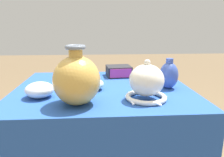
# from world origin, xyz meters

# --- Properties ---
(display_table) EXTENTS (0.92, 0.78, 0.76)m
(display_table) POSITION_xyz_m (0.00, -0.02, 0.67)
(display_table) COLOR olive
(display_table) RESTS_ON ground_plane
(vase_tall_bulbous) EXTENTS (0.20, 0.20, 0.25)m
(vase_tall_bulbous) POSITION_xyz_m (-0.11, -0.25, 0.87)
(vase_tall_bulbous) COLOR gold
(vase_tall_bulbous) RESTS_ON display_table
(vase_dome_bell) EXTENTS (0.19, 0.20, 0.19)m
(vase_dome_bell) POSITION_xyz_m (0.19, -0.21, 0.84)
(vase_dome_bell) COLOR white
(vase_dome_bell) RESTS_ON display_table
(mosaic_tile_box) EXTENTS (0.17, 0.15, 0.07)m
(mosaic_tile_box) POSITION_xyz_m (0.11, 0.25, 0.80)
(mosaic_tile_box) COLOR #232328
(mosaic_tile_box) RESTS_ON display_table
(jar_round_cobalt) EXTENTS (0.10, 0.10, 0.16)m
(jar_round_cobalt) POSITION_xyz_m (0.34, -0.05, 0.84)
(jar_round_cobalt) COLOR #3851A8
(jar_round_cobalt) RESTS_ON display_table
(bowl_shallow_celadon) EXTENTS (0.11, 0.11, 0.06)m
(bowl_shallow_celadon) POSITION_xyz_m (-0.05, -0.04, 0.79)
(bowl_shallow_celadon) COLOR #A8CCB7
(bowl_shallow_celadon) RESTS_ON display_table
(bowl_shallow_porcelain) EXTENTS (0.13, 0.13, 0.07)m
(bowl_shallow_porcelain) POSITION_xyz_m (-0.29, -0.15, 0.80)
(bowl_shallow_porcelain) COLOR white
(bowl_shallow_porcelain) RESTS_ON display_table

